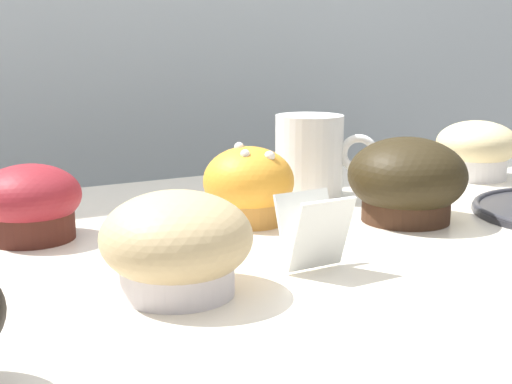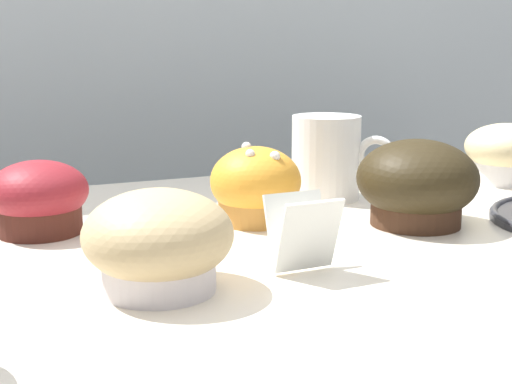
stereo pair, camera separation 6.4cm
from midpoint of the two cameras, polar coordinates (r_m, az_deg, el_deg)
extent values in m
cube|color=#A8B2B7|center=(1.21, -6.44, 3.04)|extent=(3.20, 0.10, 1.80)
cylinder|color=#3D2517|center=(0.72, 15.29, -0.82)|extent=(0.09, 0.09, 0.05)
ellipsoid|color=black|center=(0.71, 15.40, 1.00)|extent=(0.12, 0.12, 0.08)
cylinder|color=silver|center=(0.52, -4.28, -5.72)|extent=(0.08, 0.08, 0.04)
ellipsoid|color=tan|center=(0.51, -4.32, -3.47)|extent=(0.11, 0.11, 0.07)
cylinder|color=white|center=(0.96, 21.17, 2.01)|extent=(0.08, 0.08, 0.05)
ellipsoid|color=#D8C28A|center=(0.96, 21.27, 3.37)|extent=(0.10, 0.10, 0.06)
cylinder|color=#451E16|center=(0.69, -14.43, -1.60)|extent=(0.08, 0.08, 0.04)
ellipsoid|color=maroon|center=(0.68, -14.52, 0.05)|extent=(0.09, 0.09, 0.06)
cylinder|color=#C28036|center=(0.71, 2.54, -0.80)|extent=(0.07, 0.07, 0.04)
ellipsoid|color=orange|center=(0.70, 2.56, 0.86)|extent=(0.09, 0.09, 0.07)
sphere|color=white|center=(0.70, 1.84, 3.60)|extent=(0.01, 0.01, 0.01)
sphere|color=white|center=(0.68, 4.21, 2.84)|extent=(0.01, 0.01, 0.01)
sphere|color=white|center=(0.68, 2.22, 3.04)|extent=(0.01, 0.01, 0.01)
cylinder|color=white|center=(0.82, 7.84, 2.75)|extent=(0.08, 0.08, 0.09)
torus|color=white|center=(0.81, 11.80, 2.86)|extent=(0.04, 0.04, 0.04)
cylinder|color=black|center=(0.81, 7.93, 5.77)|extent=(0.07, 0.07, 0.01)
cube|color=white|center=(0.56, 6.51, -3.06)|extent=(0.05, 0.02, 0.06)
cube|color=silver|center=(0.55, 7.60, -3.55)|extent=(0.05, 0.02, 0.06)
camera|label=1|loc=(0.03, -87.14, 0.61)|focal=50.00mm
camera|label=2|loc=(0.03, 92.86, -0.61)|focal=50.00mm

